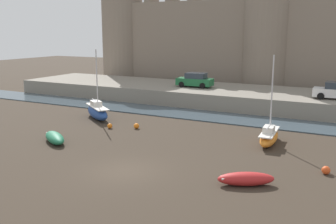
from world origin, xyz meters
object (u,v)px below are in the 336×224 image
(rowboat_near_channel_left, at_px, (246,179))
(car_quay_west, at_px, (195,80))
(mooring_buoy_off_centre, at_px, (326,170))
(mooring_buoy_near_channel, at_px, (136,126))
(rowboat_foreground_right, at_px, (55,137))
(sailboat_midflat_right, at_px, (97,111))
(sailboat_foreground_left, at_px, (269,136))
(mooring_buoy_mid_mud, at_px, (110,126))

(rowboat_near_channel_left, relative_size, car_quay_west, 0.75)
(mooring_buoy_off_centre, bearing_deg, rowboat_near_channel_left, -134.01)
(rowboat_near_channel_left, height_order, mooring_buoy_near_channel, rowboat_near_channel_left)
(rowboat_foreground_right, bearing_deg, rowboat_near_channel_left, -5.70)
(sailboat_midflat_right, relative_size, car_quay_west, 1.55)
(sailboat_midflat_right, xyz_separation_m, sailboat_foreground_left, (16.12, -0.98, -0.11))
(mooring_buoy_mid_mud, xyz_separation_m, car_quay_west, (1.17, 14.99, 2.27))
(mooring_buoy_near_channel, bearing_deg, rowboat_foreground_right, -116.30)
(mooring_buoy_mid_mud, bearing_deg, sailboat_foreground_left, 6.59)
(mooring_buoy_near_channel, bearing_deg, sailboat_foreground_left, 2.89)
(rowboat_near_channel_left, xyz_separation_m, mooring_buoy_off_centre, (3.58, 3.70, -0.13))
(mooring_buoy_near_channel, bearing_deg, mooring_buoy_off_centre, -14.87)
(mooring_buoy_mid_mud, distance_m, mooring_buoy_off_centre, 17.55)
(sailboat_foreground_left, xyz_separation_m, rowboat_foreground_right, (-14.00, -6.83, -0.21))
(sailboat_midflat_right, xyz_separation_m, mooring_buoy_near_channel, (5.22, -1.53, -0.46))
(mooring_buoy_off_centre, bearing_deg, sailboat_foreground_left, 133.37)
(mooring_buoy_near_channel, xyz_separation_m, car_quay_west, (-0.87, 14.05, 2.25))
(mooring_buoy_near_channel, bearing_deg, mooring_buoy_mid_mud, -155.12)
(mooring_buoy_near_channel, xyz_separation_m, mooring_buoy_mid_mud, (-2.03, -0.94, -0.02))
(sailboat_foreground_left, xyz_separation_m, mooring_buoy_mid_mud, (-12.94, -1.49, -0.37))
(rowboat_near_channel_left, height_order, car_quay_west, car_quay_west)
(rowboat_foreground_right, bearing_deg, mooring_buoy_near_channel, 63.70)
(rowboat_foreground_right, bearing_deg, sailboat_foreground_left, 26.00)
(sailboat_midflat_right, distance_m, mooring_buoy_near_channel, 5.46)
(sailboat_foreground_left, relative_size, car_quay_west, 1.54)
(sailboat_midflat_right, distance_m, mooring_buoy_mid_mud, 4.06)
(rowboat_foreground_right, relative_size, mooring_buoy_near_channel, 7.26)
(sailboat_foreground_left, relative_size, mooring_buoy_near_channel, 13.84)
(mooring_buoy_near_channel, height_order, mooring_buoy_mid_mud, mooring_buoy_near_channel)
(rowboat_near_channel_left, height_order, mooring_buoy_off_centre, rowboat_near_channel_left)
(rowboat_foreground_right, xyz_separation_m, car_quay_west, (2.24, 20.33, 2.10))
(car_quay_west, bearing_deg, rowboat_foreground_right, -96.28)
(rowboat_foreground_right, height_order, mooring_buoy_off_centre, rowboat_foreground_right)
(rowboat_foreground_right, height_order, car_quay_west, car_quay_west)
(mooring_buoy_near_channel, distance_m, mooring_buoy_off_centre, 15.77)
(sailboat_foreground_left, relative_size, rowboat_foreground_right, 1.91)
(sailboat_foreground_left, bearing_deg, rowboat_near_channel_left, -84.74)
(sailboat_midflat_right, relative_size, mooring_buoy_near_channel, 13.89)
(sailboat_midflat_right, height_order, mooring_buoy_off_centre, sailboat_midflat_right)
(mooring_buoy_near_channel, distance_m, car_quay_west, 14.25)
(sailboat_midflat_right, height_order, mooring_buoy_mid_mud, sailboat_midflat_right)
(sailboat_foreground_left, distance_m, mooring_buoy_off_centre, 6.33)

